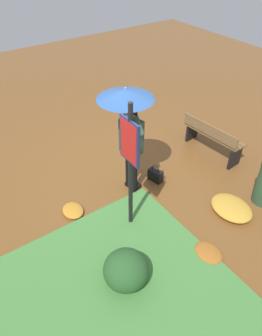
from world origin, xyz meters
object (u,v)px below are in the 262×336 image
handbag (155,175)px  info_sign_post (130,156)px  person_with_umbrella (128,116)px  park_bench (212,137)px

handbag → info_sign_post: bearing=121.4°
info_sign_post → person_with_umbrella: bearing=-32.9°
handbag → park_bench: size_ratio=0.26×
person_with_umbrella → park_bench: person_with_umbrella is taller
person_with_umbrella → park_bench: bearing=-93.4°
person_with_umbrella → handbag: bearing=-108.9°
person_with_umbrella → info_sign_post: (-0.83, 0.54, -0.11)m
info_sign_post → handbag: info_sign_post is taller
info_sign_post → handbag: size_ratio=6.22×
park_bench → handbag: bearing=91.9°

